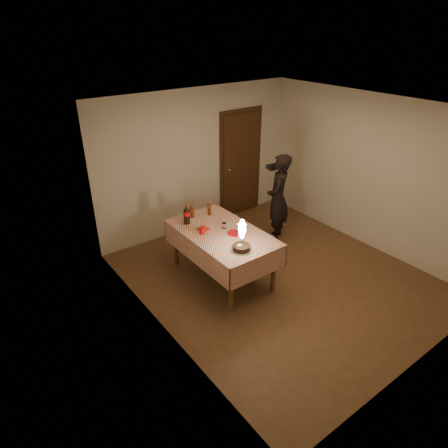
{
  "coord_description": "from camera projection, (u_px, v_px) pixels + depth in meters",
  "views": [
    {
      "loc": [
        -3.78,
        -3.66,
        3.64
      ],
      "look_at": [
        -0.69,
        0.5,
        0.95
      ],
      "focal_mm": 32.0,
      "sensor_mm": 36.0,
      "label": 1
    }
  ],
  "objects": [
    {
      "name": "napkin_stack",
      "position": [
        203.0,
        229.0,
        6.0
      ],
      "size": [
        0.15,
        0.15,
        0.02
      ],
      "primitive_type": "cube",
      "color": "red",
      "rests_on": "dining_table"
    },
    {
      "name": "amber_bottle_left",
      "position": [
        192.0,
        211.0,
        6.31
      ],
      "size": [
        0.06,
        0.06,
        0.25
      ],
      "color": "#572B0F",
      "rests_on": "dining_table"
    },
    {
      "name": "photographer",
      "position": [
        278.0,
        198.0,
        7.01
      ],
      "size": [
        0.7,
        0.67,
        1.61
      ],
      "color": "black",
      "rests_on": "ground"
    },
    {
      "name": "dining_table",
      "position": [
        222.0,
        238.0,
        5.99
      ],
      "size": [
        1.02,
        1.72,
        0.8
      ],
      "color": "brown",
      "rests_on": "ground"
    },
    {
      "name": "ground",
      "position": [
        278.0,
        277.0,
        6.28
      ],
      "size": [
        4.0,
        4.5,
        0.01
      ],
      "primitive_type": "cube",
      "color": "brown",
      "rests_on": "ground"
    },
    {
      "name": "room_shell",
      "position": [
        283.0,
        176.0,
        5.59
      ],
      "size": [
        4.04,
        4.54,
        2.62
      ],
      "color": "beige",
      "rests_on": "ground"
    },
    {
      "name": "red_cup",
      "position": [
        202.0,
        230.0,
        5.87
      ],
      "size": [
        0.08,
        0.08,
        0.1
      ],
      "primitive_type": "cylinder",
      "color": "#B80C0C",
      "rests_on": "dining_table"
    },
    {
      "name": "amber_bottle_right",
      "position": [
        209.0,
        208.0,
        6.4
      ],
      "size": [
        0.06,
        0.06,
        0.25
      ],
      "color": "#572B0F",
      "rests_on": "dining_table"
    },
    {
      "name": "clear_cup",
      "position": [
        224.0,
        226.0,
        6.02
      ],
      "size": [
        0.07,
        0.07,
        0.09
      ],
      "primitive_type": "cylinder",
      "color": "white",
      "rests_on": "dining_table"
    },
    {
      "name": "red_plate",
      "position": [
        234.0,
        233.0,
        5.9
      ],
      "size": [
        0.22,
        0.22,
        0.01
      ],
      "primitive_type": "cylinder",
      "color": "#B50C13",
      "rests_on": "dining_table"
    },
    {
      "name": "cola_bottle",
      "position": [
        187.0,
        214.0,
        6.11
      ],
      "size": [
        0.1,
        0.1,
        0.32
      ],
      "color": "black",
      "rests_on": "dining_table"
    },
    {
      "name": "birthday_cake",
      "position": [
        242.0,
        241.0,
        5.41
      ],
      "size": [
        0.3,
        0.3,
        0.47
      ],
      "color": "white",
      "rests_on": "dining_table"
    }
  ]
}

